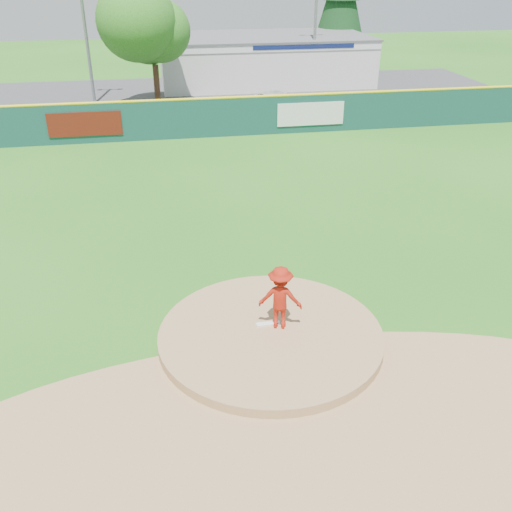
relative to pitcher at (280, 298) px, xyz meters
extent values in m
plane|color=#286B19|center=(-0.27, -0.19, -1.07)|extent=(120.00, 120.00, 0.00)
cylinder|color=#9E774C|center=(-0.27, -0.19, -1.07)|extent=(5.50, 5.50, 0.50)
cube|color=white|center=(-0.27, 0.11, -0.80)|extent=(0.60, 0.15, 0.04)
cylinder|color=#9E774C|center=(-0.27, -3.19, -1.07)|extent=(15.40, 15.40, 0.01)
cube|color=#38383A|center=(-0.27, 26.81, -1.06)|extent=(44.00, 16.00, 0.02)
imported|color=#A01B0D|center=(0.00, 0.00, 0.00)|extent=(1.20, 0.91, 1.65)
imported|color=silver|center=(4.80, 21.54, -0.34)|extent=(5.63, 4.05, 1.42)
cube|color=silver|center=(5.73, 31.81, 0.53)|extent=(15.00, 8.00, 3.20)
cube|color=white|center=(5.73, 27.79, 1.93)|extent=(15.00, 0.06, 0.55)
cube|color=#0F194C|center=(7.73, 27.75, 1.93)|extent=(7.00, 0.03, 0.28)
cube|color=#59595B|center=(5.73, 31.81, 2.18)|extent=(15.20, 8.20, 0.12)
cube|color=#58160C|center=(-6.03, 17.73, -0.07)|extent=(3.60, 0.04, 1.20)
cube|color=silver|center=(5.57, 17.73, -0.07)|extent=(3.60, 0.04, 1.20)
cube|color=#123D39|center=(-0.27, 17.81, -0.07)|extent=(40.00, 0.10, 2.00)
cylinder|color=yellow|center=(-0.27, 17.81, 0.93)|extent=(40.00, 0.14, 0.14)
cylinder|color=#382314|center=(-2.27, 24.81, 0.23)|extent=(0.36, 0.36, 2.60)
sphere|color=#387F23|center=(-2.27, 24.81, 3.49)|extent=(5.60, 5.60, 5.60)
cylinder|color=#382314|center=(12.73, 35.81, -0.27)|extent=(0.40, 0.40, 1.60)
cylinder|color=gray|center=(-6.27, 26.81, 4.43)|extent=(0.20, 0.20, 11.00)
cylinder|color=gray|center=(8.73, 28.81, 3.93)|extent=(0.20, 0.20, 10.00)
camera|label=1|loc=(-2.67, -11.42, 7.31)|focal=40.00mm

